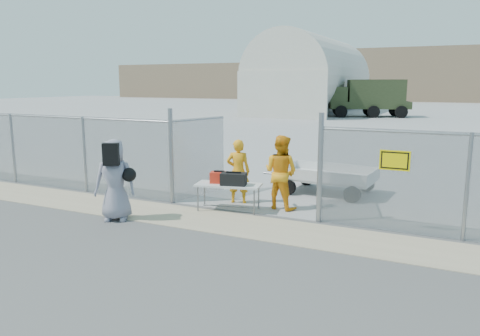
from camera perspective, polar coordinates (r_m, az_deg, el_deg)
The scene contains 14 objects.
ground at distance 9.96m, azimuth -5.06°, elevation -8.12°, with size 160.00×160.00×0.00m, color #454545.
tarmac_inside at distance 50.43m, azimuth 20.30°, elevation 6.14°, with size 160.00×80.00×0.01m, color #9A9A9A.
dirt_strip at distance 10.78m, azimuth -2.33°, elevation -6.59°, with size 44.00×1.60×0.01m, color tan.
distant_hills at distance 86.10m, azimuth 26.30°, elevation 10.20°, with size 140.00×6.00×9.00m, color #7F684F, non-canonical shape.
chain_link_fence at distance 11.39m, azimuth 0.00°, elevation 0.00°, with size 40.00×0.20×2.20m, color gray, non-canonical shape.
quonset_hangar at distance 50.35m, azimuth 8.76°, elevation 11.20°, with size 9.00×18.00×8.00m, color beige, non-canonical shape.
folding_table at distance 11.65m, azimuth -1.42°, elevation -3.59°, with size 1.60×0.67×0.68m, color silver, non-canonical shape.
orange_bag at distance 11.68m, azimuth -2.55°, elevation -1.16°, with size 0.44×0.29×0.27m, color red.
black_duffel at distance 11.42m, azimuth -0.78°, elevation -1.36°, with size 0.62×0.36×0.30m, color black.
security_worker_left at distance 12.28m, azimuth -0.22°, elevation -0.42°, with size 0.62×0.41×1.70m, color #FFA115.
security_worker_right at distance 11.76m, azimuth 5.00°, elevation -0.53°, with size 0.91×0.71×1.87m, color #FFA115.
visitor at distance 11.13m, azimuth -15.01°, elevation -1.41°, with size 0.93×0.60×1.89m, color gray.
utility_trailer at distance 13.67m, azimuth 10.66°, elevation -1.38°, with size 3.39×1.75×0.82m, color silver, non-canonical shape.
military_truck at distance 45.63m, azimuth 15.48°, elevation 8.19°, with size 7.22×2.67×3.44m, color #2F3A1F, non-canonical shape.
Camera 1 is at (4.87, -8.09, 3.15)m, focal length 35.00 mm.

